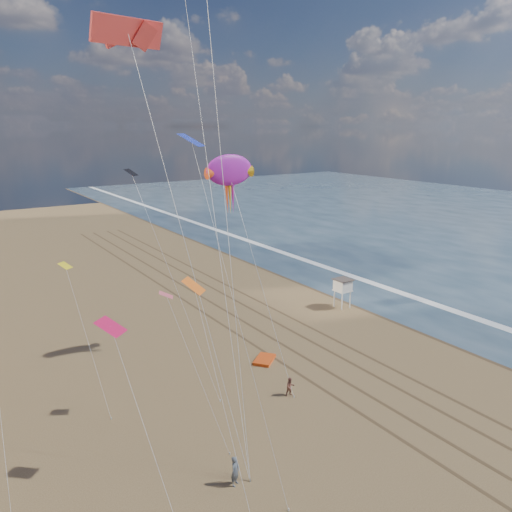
{
  "coord_description": "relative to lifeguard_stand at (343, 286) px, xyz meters",
  "views": [
    {
      "loc": [
        -25.89,
        -9.68,
        20.65
      ],
      "look_at": [
        -2.13,
        26.0,
        9.5
      ],
      "focal_mm": 35.0,
      "sensor_mm": 36.0,
      "label": 1
    }
  ],
  "objects": [
    {
      "name": "kite_flyer_b",
      "position": [
        -17.21,
        -12.46,
        -1.92
      ],
      "size": [
        0.83,
        0.7,
        1.53
      ],
      "primitive_type": "imported",
      "rotation": [
        0.0,
        0.0,
        -0.18
      ],
      "color": "brown",
      "rests_on": "ground"
    },
    {
      "name": "lifeguard_stand",
      "position": [
        0.0,
        0.0,
        0.0
      ],
      "size": [
        1.93,
        1.93,
        3.49
      ],
      "color": "white",
      "rests_on": "ground"
    },
    {
      "name": "small_kites",
      "position": [
        -29.05,
        -9.44,
        11.03
      ],
      "size": [
        14.17,
        20.1,
        11.18
      ],
      "color": "#2233B5",
      "rests_on": "ground"
    },
    {
      "name": "foam",
      "position": [
        9.98,
        9.22,
        -2.68
      ],
      "size": [
        260.0,
        260.0,
        0.0
      ],
      "primitive_type": "plane",
      "color": "white",
      "rests_on": "ground"
    },
    {
      "name": "kite_flyer_a",
      "position": [
        -26.12,
        -18.74,
        -1.75
      ],
      "size": [
        0.82,
        0.73,
        1.88
      ],
      "primitive_type": "imported",
      "rotation": [
        0.0,
        0.0,
        0.53
      ],
      "color": "#505A67",
      "rests_on": "ground"
    },
    {
      "name": "show_kite",
      "position": [
        -16.92,
        -3.02,
        14.28
      ],
      "size": [
        4.51,
        5.47,
        19.76
      ],
      "color": "#AE1CB6",
      "rests_on": "ground"
    },
    {
      "name": "grounded_kite",
      "position": [
        -15.5,
        -6.39,
        -2.55
      ],
      "size": [
        2.8,
        2.66,
        0.27
      ],
      "primitive_type": "cube",
      "rotation": [
        0.0,
        0.0,
        0.67
      ],
      "color": "#F04C14",
      "rests_on": "ground"
    },
    {
      "name": "tracks",
      "position": [
        -10.67,
        -0.78,
        -2.68
      ],
      "size": [
        7.68,
        120.0,
        0.01
      ],
      "color": "brown",
      "rests_on": "ground"
    },
    {
      "name": "wet_sand",
      "position": [
        5.78,
        9.22,
        -2.68
      ],
      "size": [
        260.0,
        260.0,
        0.0
      ],
      "primitive_type": "plane",
      "color": "#42301E",
      "rests_on": "ground"
    }
  ]
}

